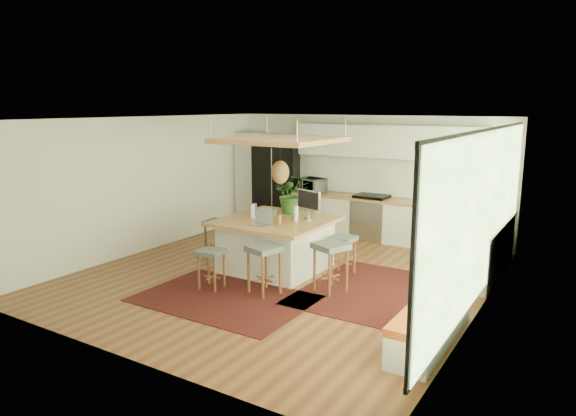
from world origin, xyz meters
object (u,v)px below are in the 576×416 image
Objects in this scene: stool_left_side at (218,240)px; island at (276,244)px; fridge at (277,189)px; stool_near_left at (212,267)px; laptop at (260,218)px; monitor at (309,205)px; island_plant at (292,198)px; stool_near_right at (264,272)px; stool_right_front at (331,270)px; stool_right_back at (343,255)px; microwave at (313,184)px.

island is at bearing -0.65° from stool_left_side.
fridge is 3.17× the size of stool_near_left.
monitor is (0.46, 0.84, 0.14)m from laptop.
island_plant is at bearing 168.03° from monitor.
monitor is (1.84, 0.30, 0.83)m from stool_left_side.
stool_near_right is 0.98× the size of stool_right_front.
stool_left_side is 2.04m from monitor.
stool_near_right is 2.20m from stool_left_side.
stool_right_back is 0.93× the size of stool_left_side.
fridge reaches higher than stool_near_right.
stool_right_front is 0.90m from stool_right_back.
fridge reaches higher than microwave.
stool_left_side is at bearing -172.29° from stool_right_back.
stool_near_left is at bearing -152.81° from stool_right_front.
island is 2.68× the size of stool_right_back.
laptop is (-1.13, -0.88, 0.70)m from stool_right_back.
microwave reaches higher than stool_near_right.
stool_near_left is at bearing -130.35° from stool_right_back.
microwave reaches higher than stool_near_left.
laptop is (0.36, 0.87, 0.70)m from stool_near_left.
fridge is at bearing 128.30° from island_plant.
stool_near_left is 1.74m from stool_left_side.
stool_left_side is at bearing 125.87° from stool_near_left.
fridge is 4.72m from stool_right_front.
stool_right_back is at bearing -11.54° from island_plant.
microwave is (0.49, 2.88, 0.77)m from stool_left_side.
monitor reaches higher than stool_near_left.
laptop is at bearing -55.68° from microwave.
stool_left_side is (-1.02, 1.41, 0.00)m from stool_near_left.
monitor is at bearing -29.18° from island_plant.
laptop reaches higher than stool_right_back.
fridge is 2.78× the size of island_plant.
laptop reaches higher than stool_near_left.
monitor is at bearing 91.30° from stool_near_right.
fridge is 3.49m from monitor.
stool_right_front is 1.33× the size of microwave.
stool_left_side is (0.49, -2.88, -0.57)m from fridge.
laptop is at bearing -21.41° from stool_left_side.
stool_right_back is (1.14, 0.36, -0.11)m from island.
monitor is 0.95× the size of microwave.
monitor is at bearing 136.47° from stool_right_front.
stool_left_side is at bearing 168.81° from stool_right_front.
laptop is (1.87, -3.43, 0.12)m from fridge.
stool_right_front is (0.84, 0.62, 0.00)m from stool_near_right.
laptop is at bearing -76.01° from fridge.
stool_right_back is at bearing 103.59° from stool_right_front.
fridge is at bearing 109.33° from stool_near_left.
fridge is 4.59m from stool_near_left.
island is at bearing 76.20° from stool_near_left.
microwave is (-1.39, 4.04, 0.77)m from stool_near_right.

